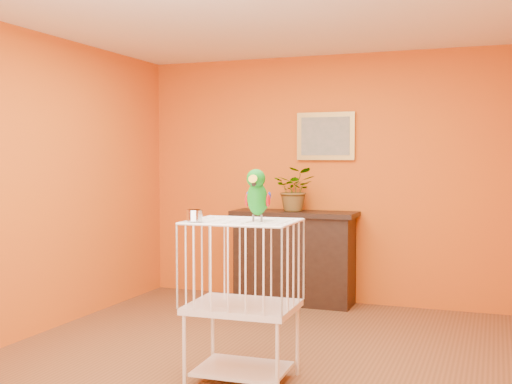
% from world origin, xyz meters
% --- Properties ---
extents(ground, '(4.50, 4.50, 0.00)m').
position_xyz_m(ground, '(0.00, 0.00, 0.00)').
color(ground, brown).
rests_on(ground, ground).
extents(room_shell, '(4.50, 4.50, 4.50)m').
position_xyz_m(room_shell, '(0.00, 0.00, 1.58)').
color(room_shell, '#CE5613').
rests_on(room_shell, ground).
extents(console_cabinet, '(1.30, 0.47, 0.97)m').
position_xyz_m(console_cabinet, '(-0.28, 2.02, 0.48)').
color(console_cabinet, black).
rests_on(console_cabinet, ground).
extents(potted_plant, '(0.49, 0.53, 0.36)m').
position_xyz_m(potted_plant, '(-0.27, 2.05, 1.15)').
color(potted_plant, '#26722D').
rests_on(potted_plant, console_cabinet).
extents(framed_picture, '(0.62, 0.04, 0.50)m').
position_xyz_m(framed_picture, '(0.00, 2.22, 1.75)').
color(framed_picture, gold).
rests_on(framed_picture, room_shell).
extents(birdcage, '(0.73, 0.57, 1.10)m').
position_xyz_m(birdcage, '(0.10, -0.37, 0.57)').
color(birdcage, white).
rests_on(birdcage, ground).
extents(feed_cup, '(0.11, 0.11, 0.07)m').
position_xyz_m(feed_cup, '(-0.17, -0.56, 1.14)').
color(feed_cup, silver).
rests_on(feed_cup, birdcage).
extents(parrot, '(0.18, 0.32, 0.35)m').
position_xyz_m(parrot, '(0.21, -0.40, 1.28)').
color(parrot, '#59544C').
rests_on(parrot, birdcage).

